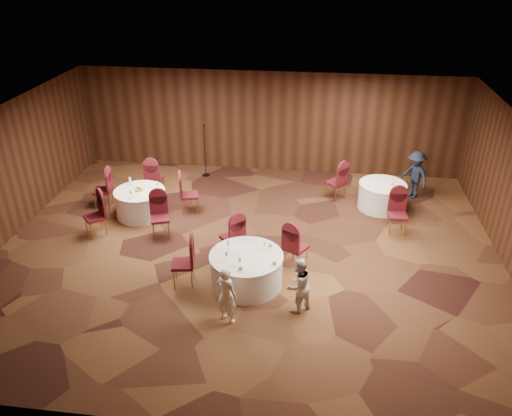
# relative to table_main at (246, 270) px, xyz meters

# --- Properties ---
(ground) EXTENTS (12.00, 12.00, 0.00)m
(ground) POSITION_rel_table_main_xyz_m (-0.18, 1.28, -0.38)
(ground) COLOR black
(ground) RESTS_ON ground
(room_shell) EXTENTS (12.00, 12.00, 12.00)m
(room_shell) POSITION_rel_table_main_xyz_m (-0.18, 1.28, 1.59)
(room_shell) COLOR silver
(room_shell) RESTS_ON ground
(table_main) EXTENTS (1.59, 1.59, 0.74)m
(table_main) POSITION_rel_table_main_xyz_m (0.00, 0.00, 0.00)
(table_main) COLOR silver
(table_main) RESTS_ON ground
(table_left) EXTENTS (1.36, 1.36, 0.74)m
(table_left) POSITION_rel_table_main_xyz_m (-3.29, 2.73, 0.00)
(table_left) COLOR silver
(table_left) RESTS_ON ground
(table_right) EXTENTS (1.29, 1.29, 0.74)m
(table_right) POSITION_rel_table_main_xyz_m (3.23, 3.99, 0.00)
(table_right) COLOR silver
(table_right) RESTS_ON ground
(chairs_main) EXTENTS (3.03, 1.89, 1.00)m
(chairs_main) POSITION_rel_table_main_xyz_m (-0.28, 0.60, 0.12)
(chairs_main) COLOR #3B0B14
(chairs_main) RESTS_ON ground
(chairs_left) EXTENTS (3.08, 3.08, 1.00)m
(chairs_left) POSITION_rel_table_main_xyz_m (-3.28, 2.73, 0.12)
(chairs_left) COLOR #3B0B14
(chairs_left) RESTS_ON ground
(chairs_right) EXTENTS (2.17, 2.41, 1.00)m
(chairs_right) POSITION_rel_table_main_xyz_m (2.73, 3.55, 0.12)
(chairs_right) COLOR #3B0B14
(chairs_right) RESTS_ON ground
(tabletop_main) EXTENTS (1.15, 1.10, 0.22)m
(tabletop_main) POSITION_rel_table_main_xyz_m (0.11, -0.09, 0.46)
(tabletop_main) COLOR silver
(tabletop_main) RESTS_ON table_main
(tabletop_left) EXTENTS (0.90, 0.82, 0.22)m
(tabletop_left) POSITION_rel_table_main_xyz_m (-3.29, 2.73, 0.45)
(tabletop_left) COLOR silver
(tabletop_left) RESTS_ON table_left
(tabletop_right) EXTENTS (0.08, 0.08, 0.22)m
(tabletop_right) POSITION_rel_table_main_xyz_m (3.42, 3.70, 0.52)
(tabletop_right) COLOR silver
(tabletop_right) RESTS_ON table_right
(mic_stand) EXTENTS (0.24, 0.24, 1.67)m
(mic_stand) POSITION_rel_table_main_xyz_m (-2.12, 5.54, 0.12)
(mic_stand) COLOR black
(mic_stand) RESTS_ON ground
(woman_a) EXTENTS (0.54, 0.48, 1.24)m
(woman_a) POSITION_rel_table_main_xyz_m (-0.20, -1.22, 0.25)
(woman_a) COLOR white
(woman_a) RESTS_ON ground
(woman_b) EXTENTS (0.75, 0.74, 1.22)m
(woman_b) POSITION_rel_table_main_xyz_m (1.15, -0.73, 0.24)
(woman_b) COLOR silver
(woman_b) RESTS_ON ground
(man_c) EXTENTS (0.97, 1.05, 1.41)m
(man_c) POSITION_rel_table_main_xyz_m (4.20, 4.79, 0.33)
(man_c) COLOR black
(man_c) RESTS_ON ground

